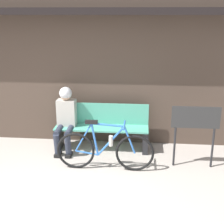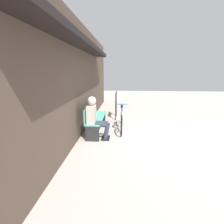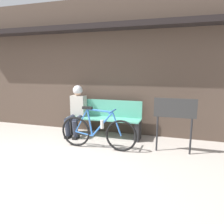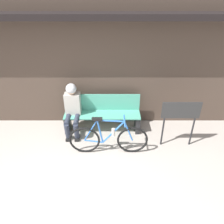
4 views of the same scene
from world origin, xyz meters
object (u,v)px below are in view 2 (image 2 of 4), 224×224
park_bench_near (95,118)px  bicycle (122,119)px  signboard (116,99)px  person_seated (95,115)px

park_bench_near → bicycle: 0.85m
park_bench_near → bicycle: park_bench_near is taller
signboard → bicycle: bearing=-170.2°
person_seated → signboard: 2.30m
signboard → person_seated: bearing=168.2°
park_bench_near → signboard: signboard is taller
person_seated → signboard: (2.25, -0.47, 0.09)m
park_bench_near → signboard: size_ratio=1.65×
bicycle → signboard: size_ratio=1.52×
park_bench_near → person_seated: (-0.65, -0.11, 0.28)m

